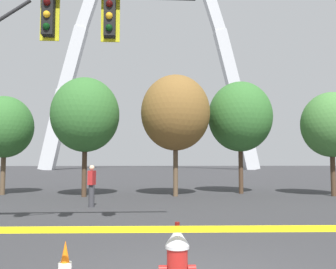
# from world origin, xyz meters

# --- Properties ---
(fire_hydrant) EXTENTS (0.46, 0.48, 0.99)m
(fire_hydrant) POSITION_xyz_m (-0.29, -0.58, 0.47)
(fire_hydrant) COLOR #5E0F0D
(fire_hydrant) RESTS_ON ground
(caution_tape_barrier) EXTENTS (4.85, 0.20, 1.01)m
(caution_tape_barrier) POSITION_xyz_m (-0.20, -0.76, 0.68)
(caution_tape_barrier) COLOR #232326
(caution_tape_barrier) RESTS_ON ground
(traffic_signal_gantry) EXTENTS (6.42, 0.44, 6.00)m
(traffic_signal_gantry) POSITION_xyz_m (-4.01, 3.00, 4.27)
(traffic_signal_gantry) COLOR #232326
(traffic_signal_gantry) RESTS_ON ground
(monument_arch) EXTENTS (42.86, 2.62, 54.49)m
(monument_arch) POSITION_xyz_m (-0.00, 65.09, 23.41)
(monument_arch) COLOR silver
(monument_arch) RESTS_ON ground
(tree_far_left) EXTENTS (2.95, 2.95, 5.16)m
(tree_far_left) POSITION_xyz_m (-8.17, 14.01, 3.53)
(tree_far_left) COLOR brown
(tree_far_left) RESTS_ON ground
(tree_left_mid) EXTENTS (3.36, 3.36, 5.89)m
(tree_left_mid) POSITION_xyz_m (-3.76, 12.67, 4.03)
(tree_left_mid) COLOR #473323
(tree_left_mid) RESTS_ON ground
(tree_center_left) EXTENTS (3.48, 3.48, 6.10)m
(tree_center_left) POSITION_xyz_m (0.74, 12.72, 4.17)
(tree_center_left) COLOR brown
(tree_center_left) RESTS_ON ground
(tree_center_right) EXTENTS (3.47, 3.47, 6.07)m
(tree_center_right) POSITION_xyz_m (4.37, 13.96, 4.15)
(tree_center_right) COLOR #473323
(tree_center_right) RESTS_ON ground
(tree_right_mid) EXTENTS (2.99, 2.99, 5.23)m
(tree_right_mid) POSITION_xyz_m (8.60, 12.31, 3.57)
(tree_right_mid) COLOR #473323
(tree_right_mid) RESTS_ON ground
(pedestrian_standing_center) EXTENTS (0.28, 0.38, 1.59)m
(pedestrian_standing_center) POSITION_xyz_m (-2.79, 8.75, 0.82)
(pedestrian_standing_center) COLOR #38383D
(pedestrian_standing_center) RESTS_ON ground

